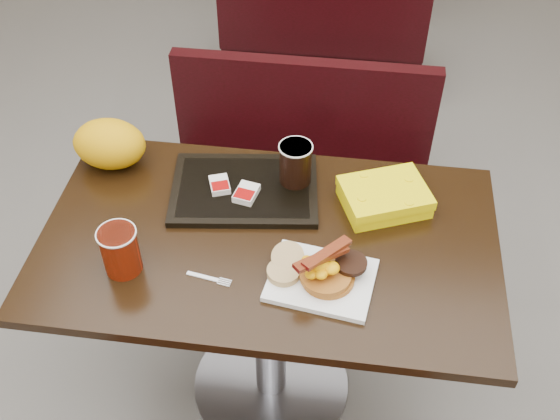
# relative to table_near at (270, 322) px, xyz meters

# --- Properties ---
(floor) EXTENTS (6.00, 7.00, 0.01)m
(floor) POSITION_rel_table_near_xyz_m (0.00, 0.00, -0.38)
(floor) COLOR slate
(floor) RESTS_ON ground
(table_near) EXTENTS (1.20, 0.70, 0.75)m
(table_near) POSITION_rel_table_near_xyz_m (0.00, 0.00, 0.00)
(table_near) COLOR black
(table_near) RESTS_ON floor
(bench_near_n) EXTENTS (1.00, 0.46, 0.72)m
(bench_near_n) POSITION_rel_table_near_xyz_m (0.00, 0.70, -0.02)
(bench_near_n) COLOR black
(bench_near_n) RESTS_ON floor
(bench_far_s) EXTENTS (1.00, 0.46, 0.72)m
(bench_far_s) POSITION_rel_table_near_xyz_m (0.00, 1.90, -0.02)
(bench_far_s) COLOR black
(bench_far_s) RESTS_ON floor
(platter) EXTENTS (0.28, 0.23, 0.02)m
(platter) POSITION_rel_table_near_xyz_m (0.15, -0.13, 0.38)
(platter) COLOR white
(platter) RESTS_ON table_near
(pancake_stack) EXTENTS (0.16, 0.16, 0.03)m
(pancake_stack) POSITION_rel_table_near_xyz_m (0.17, -0.13, 0.40)
(pancake_stack) COLOR #A84C1C
(pancake_stack) RESTS_ON platter
(sausage_patty) EXTENTS (0.09, 0.09, 0.01)m
(sausage_patty) POSITION_rel_table_near_xyz_m (0.22, -0.10, 0.42)
(sausage_patty) COLOR black
(sausage_patty) RESTS_ON pancake_stack
(scrambled_eggs) EXTENTS (0.10, 0.09, 0.04)m
(scrambled_eggs) POSITION_rel_table_near_xyz_m (0.14, -0.13, 0.44)
(scrambled_eggs) COLOR #FCBE05
(scrambled_eggs) RESTS_ON pancake_stack
(bacon_strips) EXTENTS (0.16, 0.15, 0.01)m
(bacon_strips) POSITION_rel_table_near_xyz_m (0.15, -0.13, 0.47)
(bacon_strips) COLOR #410407
(bacon_strips) RESTS_ON scrambled_eggs
(muffin_bottom) EXTENTS (0.09, 0.09, 0.02)m
(muffin_bottom) POSITION_rel_table_near_xyz_m (0.06, -0.13, 0.40)
(muffin_bottom) COLOR tan
(muffin_bottom) RESTS_ON platter
(muffin_top) EXTENTS (0.09, 0.10, 0.05)m
(muffin_top) POSITION_rel_table_near_xyz_m (0.06, -0.10, 0.41)
(muffin_top) COLOR tan
(muffin_top) RESTS_ON platter
(coffee_cup_near) EXTENTS (0.10, 0.10, 0.13)m
(coffee_cup_near) POSITION_rel_table_near_xyz_m (-0.34, -0.15, 0.44)
(coffee_cup_near) COLOR #931605
(coffee_cup_near) RESTS_ON table_near
(fork) EXTENTS (0.12, 0.04, 0.00)m
(fork) POSITION_rel_table_near_xyz_m (-0.14, -0.16, 0.38)
(fork) COLOR white
(fork) RESTS_ON table_near
(knife) EXTENTS (0.03, 0.16, 0.00)m
(knife) POSITION_rel_table_near_xyz_m (0.27, -0.13, 0.38)
(knife) COLOR white
(knife) RESTS_ON table_near
(condiment_syrup) EXTENTS (0.04, 0.03, 0.01)m
(condiment_syrup) POSITION_rel_table_near_xyz_m (-0.18, 0.04, 0.38)
(condiment_syrup) COLOR #B53207
(condiment_syrup) RESTS_ON table_near
(condiment_ketchup) EXTENTS (0.05, 0.04, 0.01)m
(condiment_ketchup) POSITION_rel_table_near_xyz_m (-0.11, 0.12, 0.38)
(condiment_ketchup) COLOR #8C0504
(condiment_ketchup) RESTS_ON table_near
(tray) EXTENTS (0.44, 0.34, 0.02)m
(tray) POSITION_rel_table_near_xyz_m (-0.09, 0.16, 0.38)
(tray) COLOR black
(tray) RESTS_ON table_near
(hashbrown_sleeve_left) EXTENTS (0.07, 0.08, 0.02)m
(hashbrown_sleeve_left) POSITION_rel_table_near_xyz_m (-0.16, 0.15, 0.40)
(hashbrown_sleeve_left) COLOR silver
(hashbrown_sleeve_left) RESTS_ON tray
(hashbrown_sleeve_right) EXTENTS (0.07, 0.09, 0.02)m
(hashbrown_sleeve_right) POSITION_rel_table_near_xyz_m (-0.08, 0.13, 0.40)
(hashbrown_sleeve_right) COLOR silver
(hashbrown_sleeve_right) RESTS_ON tray
(coffee_cup_far) EXTENTS (0.11, 0.11, 0.12)m
(coffee_cup_far) POSITION_rel_table_near_xyz_m (0.04, 0.21, 0.46)
(coffee_cup_far) COLOR black
(coffee_cup_far) RESTS_ON tray
(clamshell) EXTENTS (0.27, 0.24, 0.06)m
(clamshell) POSITION_rel_table_near_xyz_m (0.30, 0.16, 0.41)
(clamshell) COLOR #FAE204
(clamshell) RESTS_ON table_near
(paper_bag) EXTENTS (0.25, 0.22, 0.15)m
(paper_bag) POSITION_rel_table_near_xyz_m (-0.50, 0.23, 0.45)
(paper_bag) COLOR #D6A707
(paper_bag) RESTS_ON table_near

